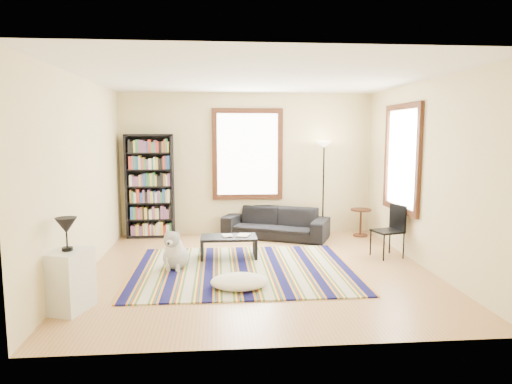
{
  "coord_description": "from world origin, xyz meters",
  "views": [
    {
      "loc": [
        -0.61,
        -6.56,
        2.02
      ],
      "look_at": [
        0.0,
        0.5,
        1.1
      ],
      "focal_mm": 32.0,
      "sensor_mm": 36.0,
      "label": 1
    }
  ],
  "objects": [
    {
      "name": "coffee_table",
      "position": [
        -0.43,
        0.66,
        0.18
      ],
      "size": [
        0.96,
        0.61,
        0.36
      ],
      "primitive_type": "cube",
      "rotation": [
        0.0,
        0.0,
        -0.13
      ],
      "color": "black",
      "rests_on": "floor"
    },
    {
      "name": "bookshelf",
      "position": [
        -1.9,
        2.32,
        1.0
      ],
      "size": [
        0.9,
        0.3,
        2.0
      ],
      "primitive_type": "cube",
      "color": "black",
      "rests_on": "floor"
    },
    {
      "name": "window_back",
      "position": [
        0.0,
        2.47,
        1.6
      ],
      "size": [
        1.2,
        0.06,
        1.6
      ],
      "primitive_type": "cube",
      "color": "white",
      "rests_on": "wall_back"
    },
    {
      "name": "wall_back",
      "position": [
        0.0,
        2.55,
        1.4
      ],
      "size": [
        5.0,
        0.1,
        2.8
      ],
      "primitive_type": "cube",
      "color": "beige",
      "rests_on": "floor"
    },
    {
      "name": "rug",
      "position": [
        -0.24,
        -0.02,
        0.01
      ],
      "size": [
        3.23,
        2.59,
        0.02
      ],
      "primitive_type": "cube",
      "color": "#0D0D45",
      "rests_on": "floor"
    },
    {
      "name": "white_cabinet",
      "position": [
        -2.3,
        -1.38,
        0.35
      ],
      "size": [
        0.52,
        0.6,
        0.7
      ],
      "primitive_type": "cube",
      "rotation": [
        0.0,
        0.0,
        -0.33
      ],
      "color": "silver",
      "rests_on": "floor"
    },
    {
      "name": "floor",
      "position": [
        0.0,
        0.0,
        -0.05
      ],
      "size": [
        5.0,
        5.0,
        0.1
      ],
      "primitive_type": "cube",
      "color": "tan",
      "rests_on": "ground"
    },
    {
      "name": "book_b",
      "position": [
        -0.28,
        0.71,
        0.37
      ],
      "size": [
        0.26,
        0.3,
        0.02
      ],
      "primitive_type": "imported",
      "rotation": [
        0.0,
        0.0,
        -0.33
      ],
      "color": "beige",
      "rests_on": "coffee_table"
    },
    {
      "name": "wall_front",
      "position": [
        0.0,
        -2.55,
        1.4
      ],
      "size": [
        5.0,
        0.1,
        2.8
      ],
      "primitive_type": "cube",
      "color": "beige",
      "rests_on": "floor"
    },
    {
      "name": "table_lamp",
      "position": [
        -2.3,
        -1.38,
        0.89
      ],
      "size": [
        0.32,
        0.32,
        0.38
      ],
      "primitive_type": null,
      "rotation": [
        0.0,
        0.0,
        0.42
      ],
      "color": "black",
      "rests_on": "white_cabinet"
    },
    {
      "name": "floor_cushion",
      "position": [
        -0.33,
        -0.82,
        0.1
      ],
      "size": [
        0.92,
        0.82,
        0.19
      ],
      "primitive_type": "ellipsoid",
      "rotation": [
        0.0,
        0.0,
        -0.38
      ],
      "color": "white",
      "rests_on": "floor"
    },
    {
      "name": "folding_chair",
      "position": [
        2.15,
        0.51,
        0.43
      ],
      "size": [
        0.51,
        0.5,
        0.86
      ],
      "primitive_type": "cube",
      "rotation": [
        0.0,
        0.0,
        0.27
      ],
      "color": "black",
      "rests_on": "floor"
    },
    {
      "name": "side_table",
      "position": [
        2.2,
        2.04,
        0.27
      ],
      "size": [
        0.53,
        0.53,
        0.54
      ],
      "primitive_type": "cylinder",
      "rotation": [
        0.0,
        0.0,
        0.43
      ],
      "color": "#431B10",
      "rests_on": "floor"
    },
    {
      "name": "sofa",
      "position": [
        0.51,
        2.05,
        0.29
      ],
      "size": [
        2.14,
        1.54,
        0.58
      ],
      "primitive_type": "imported",
      "rotation": [
        0.0,
        0.0,
        -0.43
      ],
      "color": "black",
      "rests_on": "floor"
    },
    {
      "name": "wall_left",
      "position": [
        -2.55,
        0.0,
        1.4
      ],
      "size": [
        0.1,
        5.0,
        2.8
      ],
      "primitive_type": "cube",
      "color": "beige",
      "rests_on": "floor"
    },
    {
      "name": "window_right",
      "position": [
        2.47,
        0.8,
        1.6
      ],
      "size": [
        0.06,
        1.2,
        1.6
      ],
      "primitive_type": "cube",
      "color": "white",
      "rests_on": "wall_right"
    },
    {
      "name": "dog",
      "position": [
        -1.23,
        0.14,
        0.3
      ],
      "size": [
        0.54,
        0.68,
        0.61
      ],
      "primitive_type": null,
      "rotation": [
        0.0,
        0.0,
        -0.18
      ],
      "color": "#BBBBBB",
      "rests_on": "floor"
    },
    {
      "name": "floor_lamp",
      "position": [
        1.47,
        2.15,
        0.93
      ],
      "size": [
        0.35,
        0.35,
        1.86
      ],
      "primitive_type": null,
      "rotation": [
        0.0,
        0.0,
        0.2
      ],
      "color": "black",
      "rests_on": "floor"
    },
    {
      "name": "wall_right",
      "position": [
        2.55,
        0.0,
        1.4
      ],
      "size": [
        0.1,
        5.0,
        2.8
      ],
      "primitive_type": "cube",
      "color": "beige",
      "rests_on": "floor"
    },
    {
      "name": "book_a",
      "position": [
        -0.53,
        0.66,
        0.37
      ],
      "size": [
        0.24,
        0.19,
        0.02
      ],
      "primitive_type": "imported",
      "rotation": [
        0.0,
        0.0,
        0.16
      ],
      "color": "beige",
      "rests_on": "coffee_table"
    },
    {
      "name": "ceiling",
      "position": [
        0.0,
        0.0,
        2.85
      ],
      "size": [
        5.0,
        5.0,
        0.1
      ],
      "primitive_type": "cube",
      "color": "white",
      "rests_on": "floor"
    }
  ]
}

